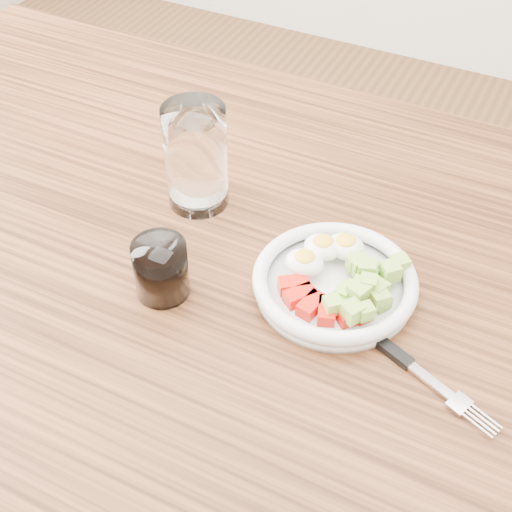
# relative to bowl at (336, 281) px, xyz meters

# --- Properties ---
(dining_table) EXTENTS (1.50, 0.90, 0.77)m
(dining_table) POSITION_rel_bowl_xyz_m (-0.08, -0.03, -0.12)
(dining_table) COLOR brown
(dining_table) RESTS_ON ground
(bowl) EXTENTS (0.19, 0.19, 0.05)m
(bowl) POSITION_rel_bowl_xyz_m (0.00, 0.00, 0.00)
(bowl) COLOR white
(bowl) RESTS_ON dining_table
(fork) EXTENTS (0.20, 0.09, 0.01)m
(fork) POSITION_rel_bowl_xyz_m (0.09, -0.06, -0.01)
(fork) COLOR black
(fork) RESTS_ON dining_table
(water_glass) EXTENTS (0.08, 0.08, 0.14)m
(water_glass) POSITION_rel_bowl_xyz_m (-0.22, 0.07, 0.05)
(water_glass) COLOR white
(water_glass) RESTS_ON dining_table
(coffee_glass) EXTENTS (0.06, 0.06, 0.07)m
(coffee_glass) POSITION_rel_bowl_xyz_m (-0.18, -0.09, 0.02)
(coffee_glass) COLOR white
(coffee_glass) RESTS_ON dining_table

